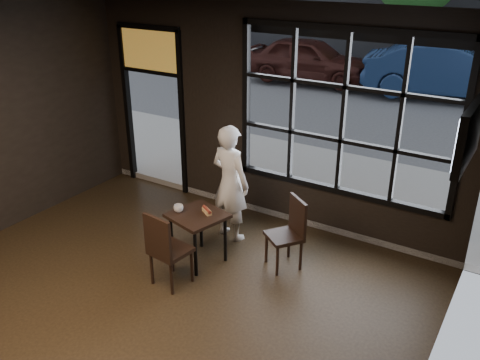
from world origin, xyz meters
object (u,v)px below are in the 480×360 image
Objects in this scene: chair_near at (171,248)px; navy_car at (448,70)px; cafe_table at (198,237)px; man at (230,183)px.

navy_car reaches higher than chair_near.
navy_car is (0.99, 10.28, 0.50)m from cafe_table.
cafe_table is 0.91m from man.
chair_near is at bearing 99.36° from man.
man is 9.56m from navy_car.
man is at bearing -82.46° from chair_near.
man reaches higher than cafe_table.
cafe_table is at bearing 163.54° from navy_car.
man is 0.37× the size of navy_car.
cafe_table is 0.15× the size of navy_car.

